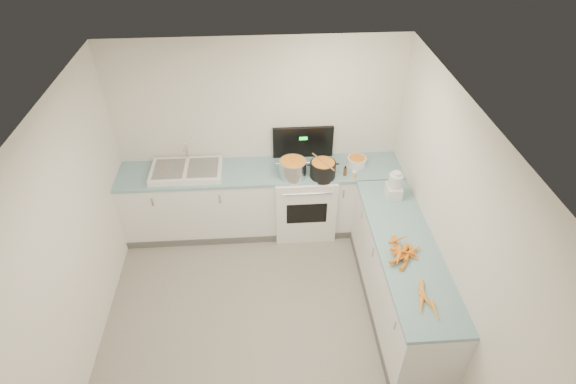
{
  "coord_description": "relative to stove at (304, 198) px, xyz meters",
  "views": [
    {
      "loc": [
        0.03,
        -2.83,
        4.15
      ],
      "look_at": [
        0.3,
        1.1,
        1.05
      ],
      "focal_mm": 28.0,
      "sensor_mm": 36.0,
      "label": 1
    }
  ],
  "objects": [
    {
      "name": "wall_left",
      "position": [
        -2.3,
        -1.69,
        0.78
      ],
      "size": [
        0.0,
        4.0,
        2.5
      ],
      "primitive_type": null,
      "rotation": [
        1.57,
        0.0,
        1.57
      ],
      "color": "silver",
      "rests_on": "ground"
    },
    {
      "name": "food_processor",
      "position": [
        0.95,
        -0.6,
        0.61
      ],
      "size": [
        0.17,
        0.21,
        0.34
      ],
      "color": "white",
      "rests_on": "counter_right"
    },
    {
      "name": "wall_back",
      "position": [
        -0.55,
        0.31,
        0.78
      ],
      "size": [
        3.5,
        0.0,
        2.5
      ],
      "primitive_type": null,
      "rotation": [
        1.57,
        0.0,
        0.0
      ],
      "color": "silver",
      "rests_on": "ground"
    },
    {
      "name": "extract_bottle",
      "position": [
        0.47,
        -0.16,
        0.52
      ],
      "size": [
        0.04,
        0.04,
        0.11
      ],
      "primitive_type": "cylinder",
      "color": "#593319",
      "rests_on": "counter_back"
    },
    {
      "name": "wooden_spoon",
      "position": [
        0.2,
        -0.16,
        0.68
      ],
      "size": [
        0.23,
        0.38,
        0.02
      ],
      "primitive_type": "cylinder",
      "rotation": [
        1.57,
        0.0,
        0.51
      ],
      "color": "#AD7A47",
      "rests_on": "black_pot"
    },
    {
      "name": "floor",
      "position": [
        -0.55,
        -1.69,
        -0.47
      ],
      "size": [
        3.5,
        4.0,
        0.0
      ],
      "primitive_type": null,
      "color": "gray",
      "rests_on": "ground"
    },
    {
      "name": "steel_pot",
      "position": [
        -0.16,
        -0.14,
        0.57
      ],
      "size": [
        0.41,
        0.41,
        0.24
      ],
      "primitive_type": "cylinder",
      "rotation": [
        0.0,
        0.0,
        -0.32
      ],
      "color": "silver",
      "rests_on": "stove"
    },
    {
      "name": "peelings",
      "position": [
        -1.7,
        0.05,
        0.54
      ],
      "size": [
        0.2,
        0.28,
        0.01
      ],
      "color": "tan",
      "rests_on": "sink"
    },
    {
      "name": "counter_right",
      "position": [
        0.9,
        -1.39,
        -0.0
      ],
      "size": [
        0.62,
        2.2,
        0.94
      ],
      "color": "white",
      "rests_on": "ground"
    },
    {
      "name": "counter_back",
      "position": [
        -0.55,
        0.01,
        -0.0
      ],
      "size": [
        3.5,
        0.62,
        0.94
      ],
      "color": "white",
      "rests_on": "ground"
    },
    {
      "name": "mixing_bowl",
      "position": [
        0.65,
        0.04,
        0.52
      ],
      "size": [
        0.27,
        0.27,
        0.11
      ],
      "primitive_type": "cylinder",
      "rotation": [
        0.0,
        0.0,
        0.18
      ],
      "color": "white",
      "rests_on": "counter_back"
    },
    {
      "name": "wall_right",
      "position": [
        1.2,
        -1.69,
        0.78
      ],
      "size": [
        0.0,
        4.0,
        2.5
      ],
      "primitive_type": null,
      "rotation": [
        1.57,
        0.0,
        -1.57
      ],
      "color": "silver",
      "rests_on": "ground"
    },
    {
      "name": "stove",
      "position": [
        0.0,
        0.0,
        0.0
      ],
      "size": [
        0.76,
        0.65,
        1.36
      ],
      "color": "white",
      "rests_on": "ground"
    },
    {
      "name": "carrot_pile",
      "position": [
        0.81,
        -1.53,
        0.5
      ],
      "size": [
        0.4,
        0.45,
        0.08
      ],
      "color": "orange",
      "rests_on": "counter_right"
    },
    {
      "name": "peeled_carrots",
      "position": [
        0.87,
        -2.08,
        0.49
      ],
      "size": [
        0.17,
        0.42,
        0.04
      ],
      "color": "orange",
      "rests_on": "counter_right"
    },
    {
      "name": "spice_jar",
      "position": [
        0.57,
        -0.23,
        0.51
      ],
      "size": [
        0.05,
        0.05,
        0.08
      ],
      "primitive_type": "cylinder",
      "color": "#E5B266",
      "rests_on": "counter_back"
    },
    {
      "name": "black_pot",
      "position": [
        0.2,
        -0.16,
        0.56
      ],
      "size": [
        0.39,
        0.39,
        0.22
      ],
      "primitive_type": "cylinder",
      "rotation": [
        0.0,
        0.0,
        -0.31
      ],
      "color": "black",
      "rests_on": "stove"
    },
    {
      "name": "sink",
      "position": [
        -1.45,
        0.02,
        0.5
      ],
      "size": [
        0.86,
        0.52,
        0.31
      ],
      "color": "white",
      "rests_on": "counter_back"
    },
    {
      "name": "ceiling",
      "position": [
        -0.55,
        -1.69,
        2.03
      ],
      "size": [
        3.5,
        4.0,
        0.0
      ],
      "primitive_type": null,
      "rotation": [
        3.14,
        0.0,
        0.0
      ],
      "color": "silver",
      "rests_on": "ground"
    }
  ]
}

